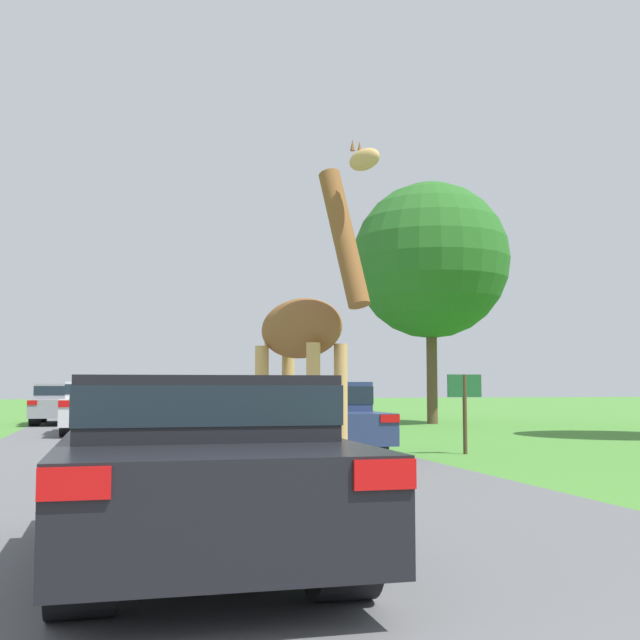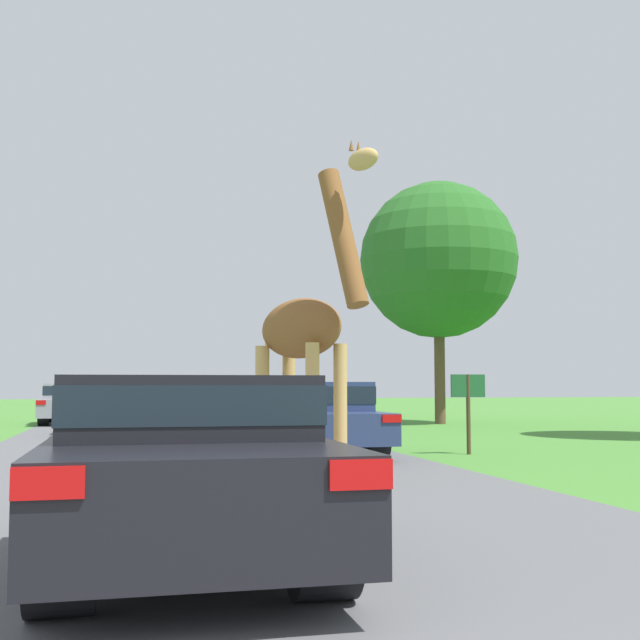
{
  "view_description": "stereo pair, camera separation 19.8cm",
  "coord_description": "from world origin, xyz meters",
  "px_view_note": "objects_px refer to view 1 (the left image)",
  "views": [
    {
      "loc": [
        -1.36,
        -1.12,
        1.32
      ],
      "look_at": [
        1.61,
        10.46,
        2.3
      ],
      "focal_mm": 45.0,
      "sensor_mm": 36.0,
      "label": 1
    },
    {
      "loc": [
        -1.17,
        -1.17,
        1.32
      ],
      "look_at": [
        1.61,
        10.46,
        2.3
      ],
      "focal_mm": 45.0,
      "sensor_mm": 36.0,
      "label": 2
    }
  ],
  "objects_px": {
    "car_lead_maroon": "(197,463)",
    "tree_left_edge": "(431,261)",
    "sign_post": "(465,398)",
    "car_queue_left": "(60,402)",
    "car_far_ahead": "(315,415)",
    "car_queue_right": "(97,406)",
    "giraffe_near_road": "(307,332)"
  },
  "relations": [
    {
      "from": "car_queue_right",
      "to": "sign_post",
      "type": "relative_size",
      "value": 2.83
    },
    {
      "from": "car_lead_maroon",
      "to": "sign_post",
      "type": "bearing_deg",
      "value": 54.31
    },
    {
      "from": "car_queue_right",
      "to": "tree_left_edge",
      "type": "bearing_deg",
      "value": 14.66
    },
    {
      "from": "car_lead_maroon",
      "to": "car_queue_left",
      "type": "distance_m",
      "value": 23.21
    },
    {
      "from": "tree_left_edge",
      "to": "car_queue_left",
      "type": "bearing_deg",
      "value": 165.61
    },
    {
      "from": "car_lead_maroon",
      "to": "sign_post",
      "type": "height_order",
      "value": "sign_post"
    },
    {
      "from": "car_far_ahead",
      "to": "car_queue_right",
      "type": "bearing_deg",
      "value": 118.34
    },
    {
      "from": "car_lead_maroon",
      "to": "car_far_ahead",
      "type": "relative_size",
      "value": 0.94
    },
    {
      "from": "tree_left_edge",
      "to": "car_far_ahead",
      "type": "bearing_deg",
      "value": -122.51
    },
    {
      "from": "car_lead_maroon",
      "to": "sign_post",
      "type": "distance_m",
      "value": 10.26
    },
    {
      "from": "car_lead_maroon",
      "to": "sign_post",
      "type": "xyz_separation_m",
      "value": [
        5.98,
        8.33,
        0.32
      ]
    },
    {
      "from": "car_far_ahead",
      "to": "tree_left_edge",
      "type": "xyz_separation_m",
      "value": [
        6.87,
        10.78,
        4.94
      ]
    },
    {
      "from": "car_lead_maroon",
      "to": "tree_left_edge",
      "type": "relative_size",
      "value": 0.47
    },
    {
      "from": "car_queue_right",
      "to": "car_queue_left",
      "type": "bearing_deg",
      "value": 102.56
    },
    {
      "from": "car_far_ahead",
      "to": "sign_post",
      "type": "height_order",
      "value": "sign_post"
    },
    {
      "from": "giraffe_near_road",
      "to": "car_queue_left",
      "type": "relative_size",
      "value": 1.08
    },
    {
      "from": "car_lead_maroon",
      "to": "car_queue_right",
      "type": "bearing_deg",
      "value": 93.55
    },
    {
      "from": "car_lead_maroon",
      "to": "tree_left_edge",
      "type": "xyz_separation_m",
      "value": [
        10.06,
        19.88,
        4.94
      ]
    },
    {
      "from": "sign_post",
      "to": "car_queue_left",
      "type": "bearing_deg",
      "value": 119.66
    },
    {
      "from": "car_queue_right",
      "to": "sign_post",
      "type": "xyz_separation_m",
      "value": [
        7.04,
        -8.64,
        0.31
      ]
    },
    {
      "from": "giraffe_near_road",
      "to": "car_queue_right",
      "type": "bearing_deg",
      "value": -100.16
    },
    {
      "from": "giraffe_near_road",
      "to": "sign_post",
      "type": "bearing_deg",
      "value": -167.92
    },
    {
      "from": "car_far_ahead",
      "to": "giraffe_near_road",
      "type": "bearing_deg",
      "value": -105.93
    },
    {
      "from": "car_lead_maroon",
      "to": "car_far_ahead",
      "type": "bearing_deg",
      "value": 70.67
    },
    {
      "from": "car_queue_left",
      "to": "giraffe_near_road",
      "type": "bearing_deg",
      "value": -75.62
    },
    {
      "from": "tree_left_edge",
      "to": "sign_post",
      "type": "relative_size",
      "value": 5.5
    },
    {
      "from": "car_queue_left",
      "to": "car_far_ahead",
      "type": "distance_m",
      "value": 15.06
    },
    {
      "from": "giraffe_near_road",
      "to": "sign_post",
      "type": "height_order",
      "value": "giraffe_near_road"
    },
    {
      "from": "car_lead_maroon",
      "to": "car_far_ahead",
      "type": "distance_m",
      "value": 9.64
    },
    {
      "from": "car_queue_left",
      "to": "car_queue_right",
      "type": "bearing_deg",
      "value": -77.44
    },
    {
      "from": "sign_post",
      "to": "car_queue_right",
      "type": "bearing_deg",
      "value": 129.16
    },
    {
      "from": "giraffe_near_road",
      "to": "sign_post",
      "type": "xyz_separation_m",
      "value": [
        3.86,
        2.97,
        -1.04
      ]
    }
  ]
}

